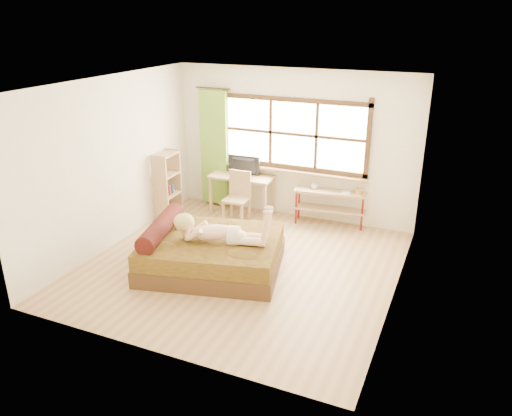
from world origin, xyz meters
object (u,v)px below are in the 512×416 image
at_px(woman, 219,222).
at_px(bookshelf, 167,185).
at_px(bed, 209,252).
at_px(chair, 238,194).
at_px(kitten, 173,221).
at_px(desk, 242,181).
at_px(pipe_shelf, 331,200).

bearing_deg(woman, bookshelf, 126.76).
bearing_deg(bed, woman, -24.66).
relative_size(woman, chair, 1.49).
xyz_separation_m(kitten, chair, (0.28, 1.73, -0.10)).
height_order(bed, chair, chair).
bearing_deg(desk, kitten, -97.26).
distance_m(woman, bookshelf, 2.43).
xyz_separation_m(bed, woman, (0.20, -0.04, 0.52)).
relative_size(pipe_shelf, bookshelf, 1.06).
height_order(chair, pipe_shelf, chair).
bearing_deg(chair, woman, -74.82).
bearing_deg(woman, chair, 93.79).
height_order(bed, kitten, bed).
bearing_deg(kitten, bed, -23.12).
xyz_separation_m(desk, bookshelf, (-1.18, -0.70, -0.02)).
distance_m(bed, kitten, 0.76).
relative_size(desk, pipe_shelf, 0.93).
xyz_separation_m(bed, desk, (-0.49, 2.21, 0.37)).
height_order(desk, chair, chair).
xyz_separation_m(kitten, bookshelf, (-1.00, 1.40, 0.01)).
height_order(desk, pipe_shelf, desk).
height_order(woman, bookshelf, bookshelf).
bearing_deg(chair, kitten, -101.44).
distance_m(chair, pipe_shelf, 1.67).
bearing_deg(bookshelf, bed, -44.59).
bearing_deg(chair, pipe_shelf, 14.69).
bearing_deg(kitten, woman, -23.47).
bearing_deg(chair, bed, -80.22).
xyz_separation_m(desk, chair, (0.10, -0.37, -0.13)).
xyz_separation_m(kitten, pipe_shelf, (1.87, 2.22, -0.15)).
height_order(bed, pipe_shelf, bed).
bearing_deg(bookshelf, chair, 12.01).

